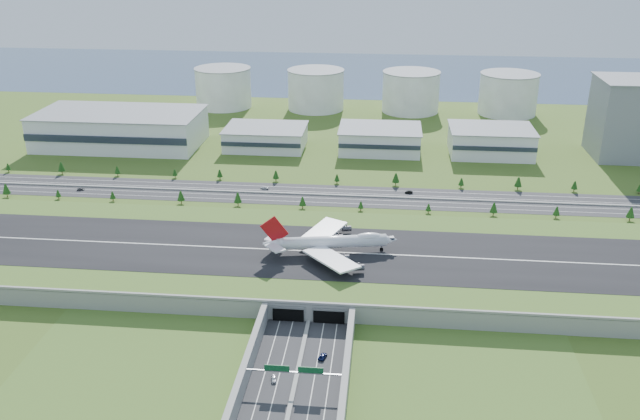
# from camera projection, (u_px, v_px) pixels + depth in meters

# --- Properties ---
(ground) EXTENTS (1200.00, 1200.00, 0.00)m
(ground) POSITION_uv_depth(u_px,v_px,m) (320.00, 267.00, 328.42)
(ground) COLOR #355119
(ground) RESTS_ON ground
(airfield_deck) EXTENTS (520.00, 100.00, 9.20)m
(airfield_deck) POSITION_uv_depth(u_px,v_px,m) (320.00, 259.00, 326.75)
(airfield_deck) COLOR gray
(airfield_deck) RESTS_ON ground
(underpass_road) EXTENTS (38.80, 120.40, 8.00)m
(underpass_road) POSITION_uv_depth(u_px,v_px,m) (292.00, 389.00, 235.76)
(underpass_road) COLOR #28282B
(underpass_road) RESTS_ON ground
(sign_gantry_near) EXTENTS (38.70, 0.70, 9.80)m
(sign_gantry_near) POSITION_uv_depth(u_px,v_px,m) (294.00, 373.00, 238.43)
(sign_gantry_near) COLOR gray
(sign_gantry_near) RESTS_ON ground
(north_expressway) EXTENTS (560.00, 36.00, 0.12)m
(north_expressway) POSITION_uv_depth(u_px,v_px,m) (336.00, 196.00, 415.67)
(north_expressway) COLOR #28282B
(north_expressway) RESTS_ON ground
(tree_row) EXTENTS (498.83, 48.70, 8.46)m
(tree_row) POSITION_uv_depth(u_px,v_px,m) (356.00, 190.00, 411.30)
(tree_row) COLOR #3D2819
(tree_row) RESTS_ON ground
(hangar_west) EXTENTS (120.00, 60.00, 25.00)m
(hangar_west) POSITION_uv_depth(u_px,v_px,m) (120.00, 129.00, 509.21)
(hangar_west) COLOR white
(hangar_west) RESTS_ON ground
(hangar_mid_a) EXTENTS (58.00, 42.00, 15.00)m
(hangar_mid_a) POSITION_uv_depth(u_px,v_px,m) (266.00, 137.00, 505.60)
(hangar_mid_a) COLOR white
(hangar_mid_a) RESTS_ON ground
(hangar_mid_b) EXTENTS (58.00, 42.00, 17.00)m
(hangar_mid_b) POSITION_uv_depth(u_px,v_px,m) (380.00, 139.00, 497.40)
(hangar_mid_b) COLOR white
(hangar_mid_b) RESTS_ON ground
(hangar_mid_c) EXTENTS (58.00, 42.00, 19.00)m
(hangar_mid_c) POSITION_uv_depth(u_px,v_px,m) (491.00, 141.00, 489.65)
(hangar_mid_c) COLOR white
(hangar_mid_c) RESTS_ON ground
(office_tower) EXTENTS (46.00, 46.00, 55.00)m
(office_tower) POSITION_uv_depth(u_px,v_px,m) (629.00, 119.00, 478.59)
(office_tower) COLOR gray
(office_tower) RESTS_ON ground
(fuel_tank_a) EXTENTS (50.00, 50.00, 35.00)m
(fuel_tank_a) POSITION_uv_depth(u_px,v_px,m) (223.00, 88.00, 617.52)
(fuel_tank_a) COLOR silver
(fuel_tank_a) RESTS_ON ground
(fuel_tank_b) EXTENTS (50.00, 50.00, 35.00)m
(fuel_tank_b) POSITION_uv_depth(u_px,v_px,m) (316.00, 90.00, 609.70)
(fuel_tank_b) COLOR silver
(fuel_tank_b) RESTS_ON ground
(fuel_tank_c) EXTENTS (50.00, 50.00, 35.00)m
(fuel_tank_c) POSITION_uv_depth(u_px,v_px,m) (411.00, 92.00, 601.88)
(fuel_tank_c) COLOR silver
(fuel_tank_c) RESTS_ON ground
(fuel_tank_d) EXTENTS (50.00, 50.00, 35.00)m
(fuel_tank_d) POSITION_uv_depth(u_px,v_px,m) (508.00, 94.00, 594.06)
(fuel_tank_d) COLOR silver
(fuel_tank_d) RESTS_ON ground
(bay_water) EXTENTS (1200.00, 260.00, 0.06)m
(bay_water) POSITION_uv_depth(u_px,v_px,m) (362.00, 73.00, 769.37)
(bay_water) COLOR #364B67
(bay_water) RESTS_ON ground
(boeing_747) EXTENTS (65.07, 60.95, 20.30)m
(boeing_747) POSITION_uv_depth(u_px,v_px,m) (331.00, 242.00, 322.25)
(boeing_747) COLOR white
(boeing_747) RESTS_ON airfield_deck
(car_0) EXTENTS (2.65, 4.68, 1.50)m
(car_0) POSITION_uv_depth(u_px,v_px,m) (274.00, 379.00, 245.24)
(car_0) COLOR silver
(car_0) RESTS_ON ground
(car_2) EXTENTS (3.69, 5.64, 1.44)m
(car_2) POSITION_uv_depth(u_px,v_px,m) (323.00, 356.00, 258.17)
(car_2) COLOR #0B143A
(car_2) RESTS_ON ground
(car_4) EXTENTS (5.01, 3.10, 1.59)m
(car_4) POSITION_uv_depth(u_px,v_px,m) (81.00, 189.00, 423.94)
(car_4) COLOR #515155
(car_4) RESTS_ON ground
(car_5) EXTENTS (4.96, 2.15, 1.59)m
(car_5) POSITION_uv_depth(u_px,v_px,m) (409.00, 192.00, 418.96)
(car_5) COLOR black
(car_5) RESTS_ON ground
(car_7) EXTENTS (5.74, 2.79, 1.61)m
(car_7) POSITION_uv_depth(u_px,v_px,m) (264.00, 188.00, 426.18)
(car_7) COLOR silver
(car_7) RESTS_ON ground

